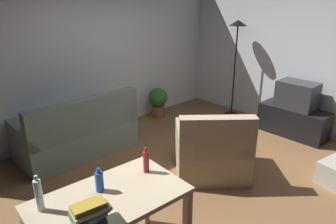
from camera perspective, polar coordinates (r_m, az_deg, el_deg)
ground_plane at (r=4.16m, az=3.78°, el=-11.98°), size 5.20×4.40×0.02m
wall_rear at (r=5.32m, az=-13.65°, el=10.59°), size 5.20×0.10×2.70m
wall_right at (r=5.77m, az=22.47°, el=10.38°), size 0.10×4.40×2.70m
couch at (r=4.79m, az=-16.07°, el=-3.86°), size 1.66×0.84×0.92m
tv_stand at (r=5.63m, az=21.90°, el=-1.58°), size 0.44×1.10×0.48m
tv at (r=5.49m, az=22.55°, el=2.87°), size 0.41×0.60×0.44m
torchiere_lamp at (r=5.93m, az=12.45°, el=12.31°), size 0.32×0.32×1.81m
desk at (r=2.63m, az=-10.60°, el=-16.90°), size 1.24×0.76×0.76m
potted_plant at (r=5.98m, az=-1.81°, el=2.17°), size 0.36×0.36×0.57m
armchair at (r=4.11m, az=8.04°, el=-7.25°), size 1.23×1.22×0.92m
bottle_clear at (r=2.49m, az=-22.55°, el=-13.87°), size 0.05×0.05×0.29m
bottle_blue at (r=2.60m, az=-12.44°, el=-12.28°), size 0.07×0.07×0.20m
bottle_red at (r=2.78m, az=-4.02°, el=-9.01°), size 0.05×0.05×0.24m
book_stack at (r=2.29m, az=-14.16°, el=-17.56°), size 0.28×0.21×0.17m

